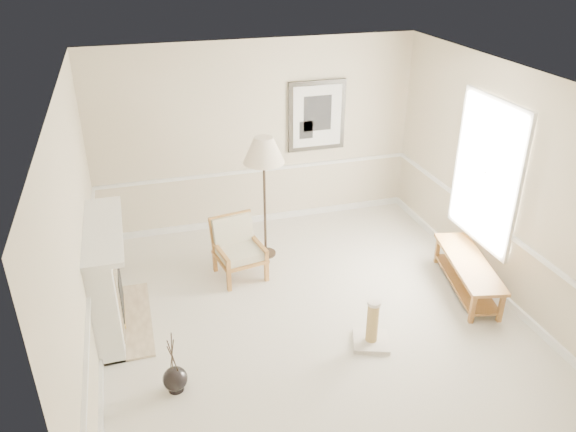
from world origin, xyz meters
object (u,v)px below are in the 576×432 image
(armchair, at_px, (237,245))
(scratching_post, at_px, (372,330))
(bench, at_px, (468,271))
(floor_lamp, at_px, (264,154))
(floor_vase, at_px, (175,379))

(armchair, xyz_separation_m, scratching_post, (1.16, -1.91, -0.26))
(bench, bearing_deg, scratching_post, -158.14)
(floor_lamp, distance_m, bench, 3.11)
(floor_vase, distance_m, floor_lamp, 3.21)
(floor_vase, bearing_deg, scratching_post, 2.83)
(floor_vase, distance_m, bench, 3.96)
(armchair, bearing_deg, floor_vase, -128.14)
(armchair, distance_m, bench, 3.08)
(armchair, height_order, scratching_post, armchair)
(armchair, relative_size, bench, 0.51)
(floor_vase, xyz_separation_m, floor_lamp, (1.57, 2.40, 1.44))
(bench, relative_size, scratching_post, 2.73)
(floor_vase, bearing_deg, floor_lamp, 56.75)
(armchair, bearing_deg, floor_lamp, 27.00)
(bench, bearing_deg, floor_lamp, 144.90)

